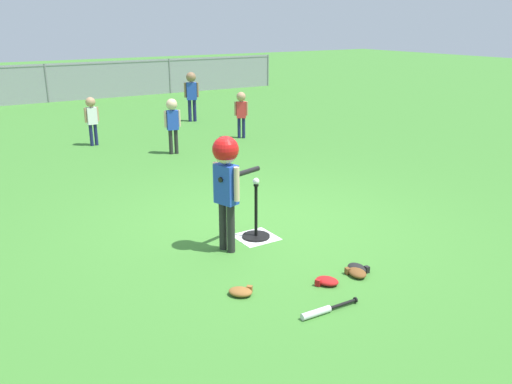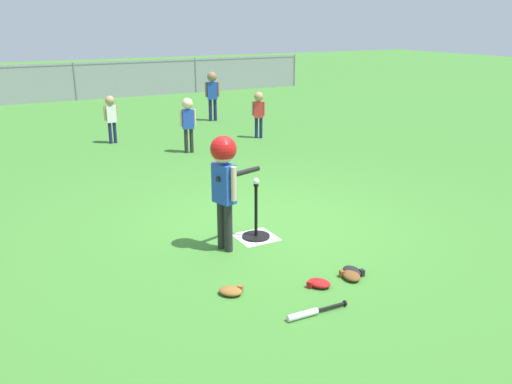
{
  "view_description": "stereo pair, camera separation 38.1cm",
  "coord_description": "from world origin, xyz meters",
  "px_view_note": "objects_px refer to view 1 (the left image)",
  "views": [
    {
      "loc": [
        -3.35,
        -5.04,
        2.39
      ],
      "look_at": [
        -0.32,
        -0.28,
        0.55
      ],
      "focal_mm": 37.18,
      "sensor_mm": 36.0,
      "label": 1
    },
    {
      "loc": [
        -3.02,
        -5.23,
        2.39
      ],
      "look_at": [
        -0.32,
        -0.28,
        0.55
      ],
      "focal_mm": 37.18,
      "sensor_mm": 36.0,
      "label": 2
    }
  ],
  "objects_px": {
    "fielder_deep_center": "(191,90)",
    "spare_bat_silver": "(322,311)",
    "batter_child": "(226,170)",
    "fielder_deep_left": "(172,119)",
    "fielder_deep_right": "(241,109)",
    "glove_near_bats": "(357,268)",
    "glove_by_plate": "(327,281)",
    "glove_outfield_drop": "(357,273)",
    "fielder_near_left": "(92,115)",
    "glove_tossed_aside": "(241,292)",
    "baseball_on_tee": "(256,181)",
    "batting_tee": "(256,229)"
  },
  "relations": [
    {
      "from": "glove_tossed_aside",
      "to": "glove_outfield_drop",
      "type": "distance_m",
      "value": 1.19
    },
    {
      "from": "batter_child",
      "to": "batting_tee",
      "type": "bearing_deg",
      "value": 16.41
    },
    {
      "from": "batter_child",
      "to": "fielder_deep_left",
      "type": "bearing_deg",
      "value": 73.26
    },
    {
      "from": "fielder_near_left",
      "to": "glove_outfield_drop",
      "type": "relative_size",
      "value": 3.83
    },
    {
      "from": "glove_tossed_aside",
      "to": "glove_outfield_drop",
      "type": "relative_size",
      "value": 1.08
    },
    {
      "from": "baseball_on_tee",
      "to": "glove_outfield_drop",
      "type": "xyz_separation_m",
      "value": [
        0.31,
        -1.34,
        -0.64
      ]
    },
    {
      "from": "baseball_on_tee",
      "to": "spare_bat_silver",
      "type": "distance_m",
      "value": 1.88
    },
    {
      "from": "baseball_on_tee",
      "to": "fielder_near_left",
      "type": "height_order",
      "value": "fielder_near_left"
    },
    {
      "from": "spare_bat_silver",
      "to": "glove_by_plate",
      "type": "distance_m",
      "value": 0.54
    },
    {
      "from": "batting_tee",
      "to": "glove_by_plate",
      "type": "bearing_deg",
      "value": -92.08
    },
    {
      "from": "fielder_deep_right",
      "to": "glove_tossed_aside",
      "type": "distance_m",
      "value": 6.77
    },
    {
      "from": "glove_outfield_drop",
      "to": "spare_bat_silver",
      "type": "bearing_deg",
      "value": -153.41
    },
    {
      "from": "fielder_deep_left",
      "to": "glove_near_bats",
      "type": "distance_m",
      "value": 5.53
    },
    {
      "from": "fielder_deep_right",
      "to": "glove_outfield_drop",
      "type": "xyz_separation_m",
      "value": [
        -2.32,
        -6.06,
        -0.59
      ]
    },
    {
      "from": "glove_by_plate",
      "to": "spare_bat_silver",
      "type": "bearing_deg",
      "value": -133.95
    },
    {
      "from": "fielder_deep_left",
      "to": "glove_outfield_drop",
      "type": "xyz_separation_m",
      "value": [
        -0.54,
        -5.55,
        -0.63
      ]
    },
    {
      "from": "fielder_near_left",
      "to": "spare_bat_silver",
      "type": "bearing_deg",
      "value": -91.74
    },
    {
      "from": "fielder_deep_center",
      "to": "glove_by_plate",
      "type": "relative_size",
      "value": 4.41
    },
    {
      "from": "fielder_deep_center",
      "to": "fielder_near_left",
      "type": "distance_m",
      "value": 3.12
    },
    {
      "from": "batter_child",
      "to": "glove_near_bats",
      "type": "relative_size",
      "value": 5.4
    },
    {
      "from": "batting_tee",
      "to": "fielder_deep_right",
      "type": "relative_size",
      "value": 0.66
    },
    {
      "from": "fielder_deep_right",
      "to": "glove_outfield_drop",
      "type": "distance_m",
      "value": 6.52
    },
    {
      "from": "baseball_on_tee",
      "to": "spare_bat_silver",
      "type": "xyz_separation_m",
      "value": [
        -0.42,
        -1.71,
        -0.65
      ]
    },
    {
      "from": "glove_by_plate",
      "to": "glove_tossed_aside",
      "type": "relative_size",
      "value": 1.0
    },
    {
      "from": "fielder_deep_right",
      "to": "glove_near_bats",
      "type": "relative_size",
      "value": 4.15
    },
    {
      "from": "fielder_deep_right",
      "to": "glove_tossed_aside",
      "type": "height_order",
      "value": "fielder_deep_right"
    },
    {
      "from": "spare_bat_silver",
      "to": "glove_near_bats",
      "type": "bearing_deg",
      "value": 28.44
    },
    {
      "from": "fielder_near_left",
      "to": "glove_tossed_aside",
      "type": "bearing_deg",
      "value": -95.41
    },
    {
      "from": "fielder_deep_center",
      "to": "glove_near_bats",
      "type": "relative_size",
      "value": 5.11
    },
    {
      "from": "fielder_near_left",
      "to": "glove_near_bats",
      "type": "xyz_separation_m",
      "value": [
        0.59,
        -6.97,
        -0.58
      ]
    },
    {
      "from": "spare_bat_silver",
      "to": "glove_tossed_aside",
      "type": "distance_m",
      "value": 0.77
    },
    {
      "from": "baseball_on_tee",
      "to": "batter_child",
      "type": "distance_m",
      "value": 0.52
    },
    {
      "from": "fielder_deep_left",
      "to": "glove_tossed_aside",
      "type": "relative_size",
      "value": 3.8
    },
    {
      "from": "baseball_on_tee",
      "to": "glove_by_plate",
      "type": "height_order",
      "value": "baseball_on_tee"
    },
    {
      "from": "batting_tee",
      "to": "glove_outfield_drop",
      "type": "height_order",
      "value": "batting_tee"
    },
    {
      "from": "baseball_on_tee",
      "to": "glove_tossed_aside",
      "type": "relative_size",
      "value": 0.27
    },
    {
      "from": "glove_by_plate",
      "to": "fielder_deep_center",
      "type": "bearing_deg",
      "value": 72.31
    },
    {
      "from": "fielder_deep_left",
      "to": "glove_near_bats",
      "type": "xyz_separation_m",
      "value": [
        -0.47,
        -5.48,
        -0.63
      ]
    },
    {
      "from": "fielder_deep_right",
      "to": "glove_near_bats",
      "type": "distance_m",
      "value": 6.43
    },
    {
      "from": "glove_near_bats",
      "to": "glove_tossed_aside",
      "type": "xyz_separation_m",
      "value": [
        -1.23,
        0.21,
        0.0
      ]
    },
    {
      "from": "baseball_on_tee",
      "to": "fielder_deep_center",
      "type": "relative_size",
      "value": 0.06
    },
    {
      "from": "glove_by_plate",
      "to": "glove_near_bats",
      "type": "xyz_separation_m",
      "value": [
        0.43,
        0.05,
        0.0
      ]
    },
    {
      "from": "batter_child",
      "to": "glove_tossed_aside",
      "type": "distance_m",
      "value": 1.33
    },
    {
      "from": "batting_tee",
      "to": "glove_tossed_aside",
      "type": "distance_m",
      "value": 1.36
    },
    {
      "from": "batting_tee",
      "to": "fielder_deep_left",
      "type": "height_order",
      "value": "fielder_deep_left"
    },
    {
      "from": "fielder_deep_right",
      "to": "spare_bat_silver",
      "type": "distance_m",
      "value": 7.15
    },
    {
      "from": "batter_child",
      "to": "glove_outfield_drop",
      "type": "bearing_deg",
      "value": -57.81
    },
    {
      "from": "batter_child",
      "to": "fielder_near_left",
      "type": "relative_size",
      "value": 1.32
    },
    {
      "from": "fielder_deep_center",
      "to": "spare_bat_silver",
      "type": "relative_size",
      "value": 2.04
    },
    {
      "from": "fielder_deep_center",
      "to": "fielder_near_left",
      "type": "height_order",
      "value": "fielder_deep_center"
    }
  ]
}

